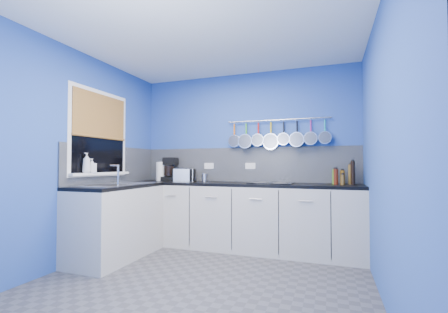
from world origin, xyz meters
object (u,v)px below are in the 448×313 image
Objects in this scene: coffee_maker at (170,169)px; toaster at (184,175)px; paper_towel at (160,171)px; hob at (272,183)px; soap_bottle_a at (87,163)px; canister at (205,178)px; soap_bottle_b at (92,166)px.

toaster is at bearing -12.09° from coffee_maker.
coffee_maker is 1.24× the size of toaster.
paper_towel reaches higher than hob.
coffee_maker is at bearing 71.99° from soap_bottle_a.
hob is at bearing -6.77° from canister.
paper_towel is at bearing 77.35° from soap_bottle_a.
soap_bottle_a is 0.82× the size of paper_towel.
soap_bottle_a reaches higher than soap_bottle_b.
soap_bottle_b is 0.31× the size of hob.
paper_towel is at bearing -166.55° from coffee_maker.
coffee_maker is 1.60m from hob.
toaster is (0.39, 0.01, -0.05)m from paper_towel.
toaster is at bearing 2.02° from paper_towel.
soap_bottle_b is 1.55m from canister.
canister is at bearing 51.06° from soap_bottle_b.
toaster reaches higher than hob.
soap_bottle_b is 2.28m from hob.
soap_bottle_a is 2.32m from hob.
toaster is (0.26, -0.03, -0.09)m from coffee_maker.
hob is (1.33, -0.05, -0.09)m from toaster.
canister is 0.21× the size of hob.
soap_bottle_b reaches higher than hob.
soap_bottle_a is at bearing -113.08° from coffee_maker.
toaster reaches higher than canister.
paper_towel is at bearing 76.42° from soap_bottle_b.
coffee_maker reaches higher than hob.
coffee_maker is at bearing 18.53° from paper_towel.
coffee_maker is at bearing 153.95° from toaster.
coffee_maker reaches higher than soap_bottle_b.
soap_bottle_b is 1.49× the size of canister.
soap_bottle_b is 1.32m from toaster.
soap_bottle_a is 0.67× the size of coffee_maker.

